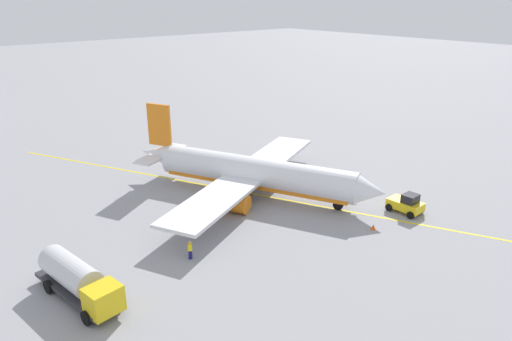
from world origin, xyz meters
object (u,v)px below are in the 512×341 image
pushback_tug (406,204)px  refueling_worker (190,250)px  safety_cone_nose (373,227)px  airplane (252,173)px  fuel_tanker (78,280)px

pushback_tug → refueling_worker: (-7.07, -22.80, -0.19)m
safety_cone_nose → pushback_tug: bearing=91.6°
airplane → pushback_tug: 17.38m
airplane → fuel_tanker: airplane is taller
fuel_tanker → refueling_worker: (0.48, 9.74, -0.89)m
fuel_tanker → pushback_tug: (7.55, 32.54, -0.70)m
pushback_tug → refueling_worker: pushback_tug is taller
fuel_tanker → safety_cone_nose: 27.75m
pushback_tug → refueling_worker: 23.87m
pushback_tug → safety_cone_nose: (0.16, -5.93, -0.73)m
pushback_tug → safety_cone_nose: pushback_tug is taller
fuel_tanker → refueling_worker: size_ratio=5.65×
refueling_worker → safety_cone_nose: refueling_worker is taller
fuel_tanker → safety_cone_nose: fuel_tanker is taller
pushback_tug → safety_cone_nose: size_ratio=6.54×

